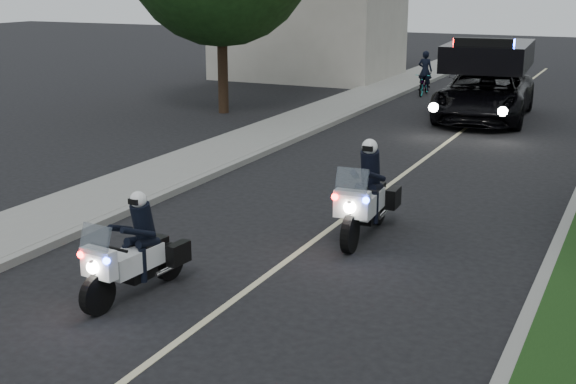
# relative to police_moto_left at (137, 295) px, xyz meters

# --- Properties ---
(ground) EXTENTS (120.00, 120.00, 0.00)m
(ground) POSITION_rel_police_moto_left_xyz_m (1.42, -0.32, 0.00)
(ground) COLOR black
(ground) RESTS_ON ground
(curb_left) EXTENTS (0.20, 60.00, 0.15)m
(curb_left) POSITION_rel_police_moto_left_xyz_m (-2.68, 9.68, 0.07)
(curb_left) COLOR gray
(curb_left) RESTS_ON ground
(sidewalk_left) EXTENTS (2.00, 60.00, 0.16)m
(sidewalk_left) POSITION_rel_police_moto_left_xyz_m (-3.78, 9.68, 0.08)
(sidewalk_left) COLOR gray
(sidewalk_left) RESTS_ON ground
(building_far) EXTENTS (8.00, 6.00, 7.00)m
(building_far) POSITION_rel_police_moto_left_xyz_m (-8.58, 25.68, 3.50)
(building_far) COLOR #A8A396
(building_far) RESTS_ON ground
(lane_marking) EXTENTS (0.12, 50.00, 0.01)m
(lane_marking) POSITION_rel_police_moto_left_xyz_m (1.42, 9.68, 0.00)
(lane_marking) COLOR #BFB78C
(lane_marking) RESTS_ON ground
(police_moto_left) EXTENTS (0.85, 1.96, 1.62)m
(police_moto_left) POSITION_rel_police_moto_left_xyz_m (0.00, 0.00, 0.00)
(police_moto_left) COLOR silver
(police_moto_left) RESTS_ON ground
(police_moto_right) EXTENTS (0.88, 2.20, 1.84)m
(police_moto_right) POSITION_rel_police_moto_left_xyz_m (2.19, 4.09, 0.00)
(police_moto_right) COLOR silver
(police_moto_right) RESTS_ON ground
(police_suv) EXTENTS (3.33, 6.41, 3.02)m
(police_suv) POSITION_rel_police_moto_left_xyz_m (1.57, 17.64, 0.00)
(police_suv) COLOR black
(police_suv) RESTS_ON ground
(bicycle) EXTENTS (0.73, 1.75, 0.89)m
(bicycle) POSITION_rel_police_moto_left_xyz_m (-1.82, 22.25, 0.00)
(bicycle) COLOR black
(bicycle) RESTS_ON ground
(cyclist) EXTENTS (0.61, 0.42, 1.62)m
(cyclist) POSITION_rel_police_moto_left_xyz_m (-1.82, 22.25, 0.00)
(cyclist) COLOR black
(cyclist) RESTS_ON ground
(tree_left_near) EXTENTS (7.50, 7.50, 10.88)m
(tree_left_near) POSITION_rel_police_moto_left_xyz_m (-7.14, 14.94, 0.00)
(tree_left_near) COLOR #173812
(tree_left_near) RESTS_ON ground
(tree_left_far) EXTENTS (7.55, 7.55, 10.07)m
(tree_left_far) POSITION_rel_police_moto_left_xyz_m (-7.69, 28.29, 0.00)
(tree_left_far) COLOR #1B3410
(tree_left_far) RESTS_ON ground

